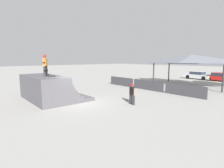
{
  "coord_description": "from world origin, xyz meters",
  "views": [
    {
      "loc": [
        11.65,
        -6.39,
        3.34
      ],
      "look_at": [
        -0.15,
        3.75,
        1.1
      ],
      "focal_mm": 28.0,
      "sensor_mm": 36.0,
      "label": 1
    }
  ],
  "objects_px": {
    "parked_car_white": "(198,76)",
    "parked_car_red": "(220,77)",
    "skater_on_deck": "(45,64)",
    "bystander_walking": "(132,92)",
    "skateboard_on_ground": "(130,100)",
    "skateboard_on_deck": "(51,76)"
  },
  "relations": [
    {
      "from": "skater_on_deck",
      "to": "bystander_walking",
      "type": "relative_size",
      "value": 1.07
    },
    {
      "from": "skater_on_deck",
      "to": "skateboard_on_deck",
      "type": "bearing_deg",
      "value": 59.15
    },
    {
      "from": "skateboard_on_deck",
      "to": "parked_car_white",
      "type": "height_order",
      "value": "skateboard_on_deck"
    },
    {
      "from": "skateboard_on_deck",
      "to": "bystander_walking",
      "type": "xyz_separation_m",
      "value": [
        4.52,
        4.21,
        -1.15
      ]
    },
    {
      "from": "bystander_walking",
      "to": "parked_car_white",
      "type": "distance_m",
      "value": 20.84
    },
    {
      "from": "skateboard_on_ground",
      "to": "parked_car_red",
      "type": "height_order",
      "value": "parked_car_red"
    },
    {
      "from": "skateboard_on_ground",
      "to": "parked_car_red",
      "type": "relative_size",
      "value": 0.21
    },
    {
      "from": "parked_car_white",
      "to": "parked_car_red",
      "type": "bearing_deg",
      "value": 2.88
    },
    {
      "from": "bystander_walking",
      "to": "skateboard_on_ground",
      "type": "distance_m",
      "value": 1.5
    },
    {
      "from": "parked_car_white",
      "to": "bystander_walking",
      "type": "bearing_deg",
      "value": -73.56
    },
    {
      "from": "skater_on_deck",
      "to": "skateboard_on_ground",
      "type": "distance_m",
      "value": 7.21
    },
    {
      "from": "bystander_walking",
      "to": "parked_car_white",
      "type": "height_order",
      "value": "bystander_walking"
    },
    {
      "from": "bystander_walking",
      "to": "skateboard_on_ground",
      "type": "bearing_deg",
      "value": -30.29
    },
    {
      "from": "skateboard_on_deck",
      "to": "skater_on_deck",
      "type": "bearing_deg",
      "value": 176.06
    },
    {
      "from": "skater_on_deck",
      "to": "skateboard_on_deck",
      "type": "relative_size",
      "value": 1.98
    },
    {
      "from": "skateboard_on_deck",
      "to": "skateboard_on_ground",
      "type": "height_order",
      "value": "skateboard_on_deck"
    },
    {
      "from": "skateboard_on_deck",
      "to": "parked_car_white",
      "type": "bearing_deg",
      "value": 64.65
    },
    {
      "from": "skater_on_deck",
      "to": "bystander_walking",
      "type": "distance_m",
      "value": 7.03
    },
    {
      "from": "skateboard_on_ground",
      "to": "parked_car_white",
      "type": "bearing_deg",
      "value": -94.97
    },
    {
      "from": "skateboard_on_deck",
      "to": "parked_car_red",
      "type": "xyz_separation_m",
      "value": [
        3.74,
        24.51,
        -1.46
      ]
    },
    {
      "from": "parked_car_white",
      "to": "parked_car_red",
      "type": "height_order",
      "value": "same"
    },
    {
      "from": "parked_car_red",
      "to": "bystander_walking",
      "type": "bearing_deg",
      "value": -85.41
    }
  ]
}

